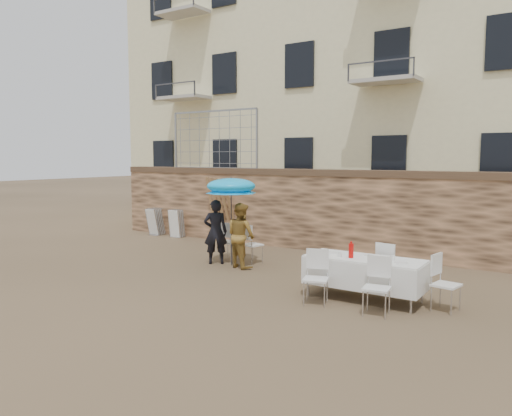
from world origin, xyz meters
The scene contains 18 objects.
ground centered at (0.00, 0.00, 0.00)m, with size 80.00×80.00×0.00m, color brown.
stone_wall centered at (0.00, 5.00, 1.10)m, with size 13.00×0.50×2.20m, color #8A6345.
apartment_building centered at (0.00, 12.00, 7.50)m, with size 20.00×8.00×15.00m, color beige.
chain_link_fence centered at (-3.00, 5.00, 3.10)m, with size 3.20×0.06×1.80m, color gray, non-canonical shape.
man_suit centered at (-0.63, 1.99, 0.78)m, with size 0.57×0.37×1.56m, color black.
woman_dress centered at (0.12, 1.99, 0.76)m, with size 0.74×0.58×1.52m, color gold.
umbrella centered at (-0.23, 2.09, 1.83)m, with size 1.21×1.21×1.95m.
couple_chair_left centered at (-0.63, 2.54, 0.48)m, with size 0.48×0.48×0.96m, color white, non-canonical shape.
couple_chair_right centered at (0.07, 2.54, 0.48)m, with size 0.48×0.48×0.96m, color white, non-canonical shape.
banquet_table centered at (3.50, 1.04, 0.73)m, with size 2.10×0.85×0.78m.
soda_bottle centered at (3.30, 0.89, 0.91)m, with size 0.09×0.09×0.26m, color red.
table_chair_front_left centered at (2.90, 0.29, 0.48)m, with size 0.48×0.48×0.96m, color white, non-canonical shape.
table_chair_front_right centered at (4.00, 0.29, 0.48)m, with size 0.48×0.48×0.96m, color white, non-canonical shape.
table_chair_back centered at (3.70, 1.84, 0.48)m, with size 0.48×0.48×0.96m, color white, non-canonical shape.
table_chair_side centered at (4.90, 1.14, 0.48)m, with size 0.48×0.48×0.96m, color white, non-canonical shape.
chair_stack_left centered at (-5.02, 4.56, 0.46)m, with size 0.46×0.47×0.92m, color white, non-canonical shape.
chair_stack_right centered at (-4.12, 4.56, 0.46)m, with size 0.46×0.40×0.92m, color white, non-canonical shape.
wood_planks centered at (-2.52, 4.63, 1.00)m, with size 0.70×0.20×2.00m, color #A37749, non-canonical shape.
Camera 1 is at (6.71, -7.43, 2.59)m, focal length 35.00 mm.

